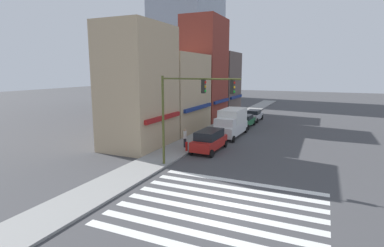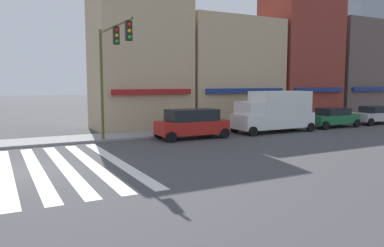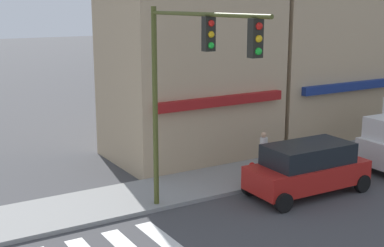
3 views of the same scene
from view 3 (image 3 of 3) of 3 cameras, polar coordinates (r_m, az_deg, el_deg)
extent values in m
cube|color=tan|center=(24.36, -0.26, 9.86)|extent=(7.30, 5.00, 11.58)
cube|color=maroon|center=(22.47, 3.23, 2.41)|extent=(6.20, 0.30, 0.40)
cube|color=tan|center=(29.67, 14.00, 7.80)|extent=(9.10, 5.00, 9.29)
cube|color=navy|center=(28.06, 17.65, 3.92)|extent=(7.73, 0.30, 0.40)
cylinder|color=#474C1E|center=(18.08, -3.95, 1.33)|extent=(0.18, 0.18, 6.93)
cylinder|color=#474C1E|center=(15.13, 1.17, 11.57)|extent=(0.12, 5.96, 0.12)
cube|color=black|center=(14.90, 1.78, 9.53)|extent=(0.32, 0.24, 0.95)
sphere|color=red|center=(14.78, 2.07, 10.65)|extent=(0.18, 0.18, 0.18)
sphere|color=#EAAD14|center=(14.79, 2.06, 9.48)|extent=(0.18, 0.18, 0.18)
sphere|color=green|center=(14.81, 2.05, 8.33)|extent=(0.18, 0.18, 0.18)
cube|color=black|center=(13.20, 6.77, 9.02)|extent=(0.32, 0.24, 0.95)
sphere|color=red|center=(13.08, 7.16, 10.27)|extent=(0.18, 0.18, 0.18)
sphere|color=#EAAD14|center=(13.10, 7.13, 8.96)|extent=(0.18, 0.18, 0.18)
sphere|color=green|center=(13.12, 7.09, 7.65)|extent=(0.18, 0.18, 0.18)
cube|color=#B21E19|center=(20.53, 12.20, -5.32)|extent=(4.74, 2.01, 0.85)
cube|color=black|center=(20.30, 12.31, -3.17)|extent=(3.33, 1.82, 0.75)
cylinder|color=black|center=(20.14, 6.22, -6.73)|extent=(0.68, 0.22, 0.68)
cylinder|color=black|center=(18.77, 9.77, -8.33)|extent=(0.68, 0.22, 0.68)
cylinder|color=black|center=(22.61, 14.10, -4.85)|extent=(0.68, 0.22, 0.68)
cylinder|color=black|center=(21.40, 17.71, -6.10)|extent=(0.68, 0.22, 0.68)
cylinder|color=black|center=(24.29, 17.57, -3.84)|extent=(0.68, 0.22, 0.68)
cylinder|color=#23232D|center=(22.16, 7.59, -4.29)|extent=(0.26, 0.26, 0.85)
cylinder|color=silver|center=(21.95, 7.64, -2.36)|extent=(0.32, 0.32, 0.70)
sphere|color=tan|center=(21.83, 7.68, -1.19)|extent=(0.22, 0.22, 0.22)
cylinder|color=red|center=(21.04, 6.40, -5.48)|extent=(0.20, 0.20, 0.65)
sphere|color=red|center=(20.92, 6.42, -4.45)|extent=(0.24, 0.24, 0.24)
camera|label=1|loc=(12.41, -99.21, -1.09)|focal=28.00mm
camera|label=2|loc=(8.51, 128.47, -31.78)|focal=35.00mm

